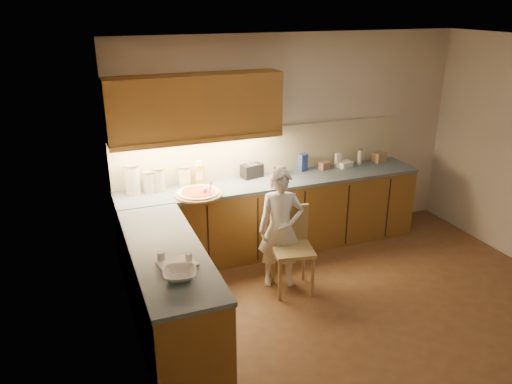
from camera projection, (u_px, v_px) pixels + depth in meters
The scene contains 24 objects.
room at pixel (390, 154), 4.39m from camera, with size 4.54×4.50×2.62m.
l_counter at pixel (244, 237), 5.60m from camera, with size 3.77×2.62×0.92m.
backsplash at pixel (265, 150), 6.16m from camera, with size 3.75×0.02×0.58m, color beige.
upper_cabinets at pixel (195, 107), 5.48m from camera, with size 1.95×0.36×0.73m.
pizza_on_board at pixel (199, 193), 5.53m from camera, with size 0.53×0.53×0.21m.
child at pixel (281, 229), 5.32m from camera, with size 0.48×0.32×1.33m, color white.
wooden_chair at pixel (291, 243), 5.31m from camera, with size 0.48×0.48×0.92m.
mixing_bowl at pixel (180, 274), 3.88m from camera, with size 0.26×0.26×0.06m, color silver.
canister_a at pixel (133, 179), 5.52m from camera, with size 0.17×0.17×0.35m.
canister_b at pixel (149, 181), 5.59m from camera, with size 0.14×0.14×0.25m.
canister_c at pixel (159, 179), 5.62m from camera, with size 0.15×0.15×0.27m.
canister_d at pixel (185, 176), 5.77m from camera, with size 0.15×0.15×0.24m.
oil_jug at pixel (199, 174), 5.80m from camera, with size 0.12×0.10×0.29m.
toaster at pixel (252, 171), 6.07m from camera, with size 0.28×0.20×0.17m.
steel_pot at pixel (280, 170), 6.16m from camera, with size 0.16×0.16×0.13m.
blue_box at pixel (303, 162), 6.29m from camera, with size 0.11×0.08×0.22m, color #324A96.
card_box_a at pixel (325, 165), 6.38m from camera, with size 0.13×0.09×0.09m, color #A07456.
white_bottle at pixel (338, 160), 6.43m from camera, with size 0.06×0.06×0.19m, color silver.
flat_pack at pixel (345, 164), 6.46m from camera, with size 0.18×0.12×0.07m, color white.
tall_jar at pixel (360, 157), 6.52m from camera, with size 0.07×0.07×0.21m.
card_box_b at pixel (379, 157), 6.66m from camera, with size 0.16×0.13×0.13m, color tan.
dough_cloth at pixel (177, 264), 4.07m from camera, with size 0.29×0.23×0.02m, color white.
spice_jar_a at pixel (161, 257), 4.12m from camera, with size 0.06×0.06×0.09m, color white.
spice_jar_b at pixel (189, 258), 4.12m from camera, with size 0.06×0.06×0.08m, color white.
Camera 1 is at (-2.61, -3.51, 2.95)m, focal length 35.00 mm.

